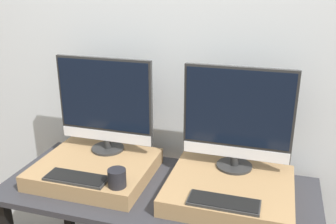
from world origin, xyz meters
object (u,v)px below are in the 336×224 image
(monitor_left, at_px, (105,104))
(mug, at_px, (117,178))
(keyboard_right, at_px, (224,202))
(keyboard_left, at_px, (77,178))
(monitor_right, at_px, (237,117))

(monitor_left, distance_m, mug, 0.46)
(mug, bearing_deg, keyboard_right, 0.00)
(keyboard_left, bearing_deg, mug, 0.00)
(mug, bearing_deg, monitor_right, 34.70)
(monitor_left, height_order, monitor_right, same)
(monitor_left, bearing_deg, keyboard_right, -25.85)
(keyboard_left, distance_m, mug, 0.21)
(monitor_right, bearing_deg, keyboard_right, -90.00)
(keyboard_right, bearing_deg, monitor_left, 154.15)
(keyboard_left, relative_size, monitor_right, 0.58)
(mug, xyz_separation_m, monitor_right, (0.49, 0.34, 0.23))
(monitor_left, height_order, keyboard_right, monitor_left)
(keyboard_left, bearing_deg, monitor_right, 25.85)
(monitor_left, relative_size, keyboard_left, 1.73)
(mug, distance_m, monitor_right, 0.63)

